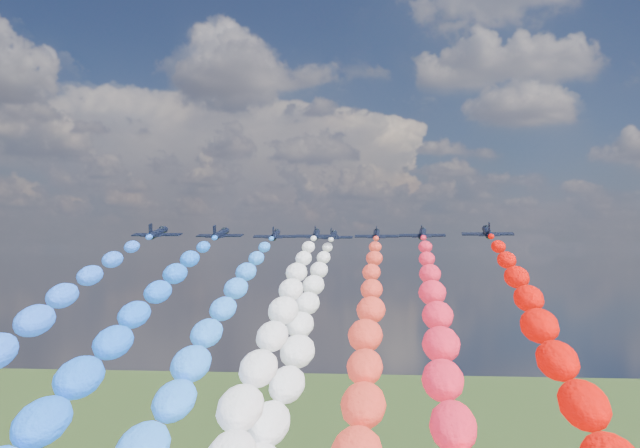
# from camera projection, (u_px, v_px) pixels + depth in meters

# --- Properties ---
(jet_0) EXTENTS (9.53, 13.07, 4.98)m
(jet_0) POSITION_uv_depth(u_px,v_px,m) (158.00, 233.00, 147.32)
(jet_0) COLOR black
(jet_1) EXTENTS (10.11, 13.48, 4.98)m
(jet_1) POSITION_uv_depth(u_px,v_px,m) (221.00, 234.00, 156.37)
(jet_1) COLOR black
(trail_1) EXTENTS (6.36, 125.40, 43.18)m
(trail_1) POSITION_uv_depth(u_px,v_px,m) (98.00, 381.00, 91.21)
(trail_1) COLOR #1A67FB
(jet_2) EXTENTS (10.26, 13.59, 4.98)m
(jet_2) POSITION_uv_depth(u_px,v_px,m) (275.00, 235.00, 166.81)
(jet_2) COLOR black
(trail_2) EXTENTS (6.36, 125.40, 43.18)m
(trail_2) POSITION_uv_depth(u_px,v_px,m) (200.00, 367.00, 101.64)
(trail_2) COLOR #2A7DFF
(jet_3) EXTENTS (10.29, 13.61, 4.98)m
(jet_3) POSITION_uv_depth(u_px,v_px,m) (316.00, 234.00, 163.05)
(jet_3) COLOR black
(trail_3) EXTENTS (6.36, 125.40, 43.18)m
(trail_3) POSITION_uv_depth(u_px,v_px,m) (265.00, 372.00, 97.89)
(trail_3) COLOR white
(jet_4) EXTENTS (9.59, 13.11, 4.98)m
(jet_4) POSITION_uv_depth(u_px,v_px,m) (333.00, 236.00, 178.28)
(jet_4) COLOR black
(trail_4) EXTENTS (6.36, 125.40, 43.18)m
(trail_4) POSITION_uv_depth(u_px,v_px,m) (298.00, 355.00, 113.12)
(trail_4) COLOR white
(jet_5) EXTENTS (9.75, 13.23, 4.98)m
(jet_5) POSITION_uv_depth(u_px,v_px,m) (377.00, 234.00, 164.05)
(jet_5) COLOR black
(trail_5) EXTENTS (6.36, 125.40, 43.18)m
(trail_5) POSITION_uv_depth(u_px,v_px,m) (366.00, 371.00, 98.89)
(trail_5) COLOR #F13829
(jet_6) EXTENTS (10.39, 13.68, 4.98)m
(jet_6) POSITION_uv_depth(u_px,v_px,m) (422.00, 234.00, 154.71)
(jet_6) COLOR black
(trail_6) EXTENTS (6.36, 125.40, 43.18)m
(trail_6) POSITION_uv_depth(u_px,v_px,m) (444.00, 383.00, 89.55)
(trail_6) COLOR #F91D38
(jet_7) EXTENTS (10.13, 13.50, 4.98)m
(jet_7) POSITION_uv_depth(u_px,v_px,m) (487.00, 232.00, 140.75)
(jet_7) COLOR black
(trail_7) EXTENTS (6.36, 125.40, 43.18)m
(trail_7) POSITION_uv_depth(u_px,v_px,m) (569.00, 408.00, 75.58)
(trail_7) COLOR #E80A04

